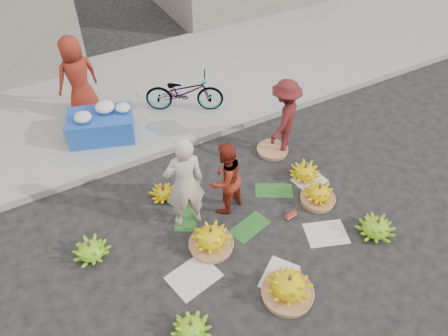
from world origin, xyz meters
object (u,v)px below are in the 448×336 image
banana_bunch_0 (211,239)px  bicycle (184,92)px  flower_table (102,124)px  vendor_cream (184,184)px  banana_bunch_4 (319,194)px

banana_bunch_0 → bicycle: bearing=71.2°
flower_table → banana_bunch_0: bearing=-60.3°
bicycle → vendor_cream: bearing=-176.0°
vendor_cream → banana_bunch_0: bearing=106.6°
flower_table → bicycle: size_ratio=0.86×
banana_bunch_0 → bicycle: (1.15, 3.37, 0.34)m
banana_bunch_0 → flower_table: size_ratio=0.54×
vendor_cream → banana_bunch_4: bearing=170.4°
banana_bunch_0 → banana_bunch_4: (2.03, -0.03, -0.03)m
banana_bunch_4 → vendor_cream: bearing=162.4°
vendor_cream → bicycle: vendor_cream is taller
banana_bunch_4 → flower_table: bearing=128.8°
vendor_cream → flower_table: vendor_cream is taller
banana_bunch_0 → vendor_cream: 0.93m
vendor_cream → bicycle: size_ratio=1.07×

